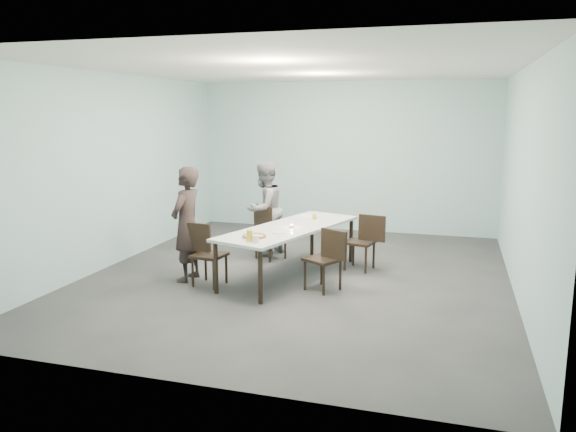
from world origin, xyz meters
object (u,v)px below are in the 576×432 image
(side_plate, at_px, (279,232))
(water_tumbler, at_px, (256,239))
(beer_glass, at_px, (250,236))
(amber_tumbler, at_px, (314,217))
(diner_far, at_px, (264,209))
(chair_far_left, at_px, (267,228))
(pizza, at_px, (254,236))
(table, at_px, (290,230))
(chair_far_right, at_px, (365,238))
(chair_near_left, at_px, (204,250))
(chair_near_right, at_px, (327,255))
(diner_near, at_px, (187,224))
(tealight, at_px, (291,226))

(side_plate, relative_size, water_tumbler, 2.00)
(beer_glass, distance_m, amber_tumbler, 1.77)
(diner_far, height_order, water_tumbler, diner_far)
(chair_far_left, distance_m, pizza, 1.83)
(chair_far_left, bearing_deg, diner_far, 150.86)
(pizza, distance_m, side_plate, 0.45)
(table, xyz_separation_m, chair_far_right, (1.00, 0.64, -0.19))
(chair_near_left, distance_m, chair_near_right, 1.73)
(chair_far_right, relative_size, side_plate, 4.83)
(chair_far_left, xyz_separation_m, beer_glass, (0.43, -1.99, 0.32))
(chair_near_left, relative_size, pizza, 2.56)
(chair_far_right, relative_size, beer_glass, 5.80)
(diner_near, bearing_deg, pizza, 80.87)
(beer_glass, bearing_deg, chair_near_right, 30.49)
(table, bearing_deg, pizza, -106.34)
(diner_far, bearing_deg, side_plate, 47.19)
(side_plate, xyz_separation_m, beer_glass, (-0.20, -0.62, 0.07))
(side_plate, bearing_deg, pizza, -119.15)
(side_plate, bearing_deg, amber_tumbler, 78.00)
(beer_glass, bearing_deg, chair_far_right, 54.24)
(chair_far_left, distance_m, side_plate, 1.53)
(tealight, distance_m, amber_tumbler, 0.73)
(water_tumbler, bearing_deg, chair_far_left, 104.69)
(beer_glass, bearing_deg, amber_tumbler, 75.89)
(water_tumbler, bearing_deg, beer_glass, 164.21)
(chair_far_left, distance_m, beer_glass, 2.06)
(chair_far_left, xyz_separation_m, chair_far_right, (1.66, -0.28, 0.00))
(diner_near, bearing_deg, side_plate, 99.46)
(chair_far_right, distance_m, water_tumbler, 2.09)
(chair_far_right, height_order, pizza, chair_far_right)
(diner_near, height_order, diner_far, diner_near)
(water_tumbler, bearing_deg, chair_far_right, 56.75)
(tealight, xyz_separation_m, amber_tumbler, (0.16, 0.71, 0.02))
(beer_glass, bearing_deg, table, 78.00)
(table, xyz_separation_m, diner_near, (-1.36, -0.60, 0.13))
(table, bearing_deg, chair_near_left, -145.13)
(chair_far_right, height_order, beer_glass, beer_glass)
(chair_far_left, height_order, chair_near_right, same)
(water_tumbler, bearing_deg, diner_near, 157.99)
(diner_far, xyz_separation_m, side_plate, (0.75, -1.56, -0.03))
(side_plate, distance_m, beer_glass, 0.65)
(beer_glass, bearing_deg, water_tumbler, -15.79)
(chair_near_right, height_order, tealight, chair_near_right)
(pizza, height_order, amber_tumbler, amber_tumbler)
(water_tumbler, relative_size, tealight, 1.61)
(chair_near_left, relative_size, amber_tumbler, 10.88)
(chair_near_left, distance_m, diner_far, 1.87)
(chair_far_right, xyz_separation_m, amber_tumbler, (-0.80, 0.01, 0.29))
(tealight, relative_size, amber_tumbler, 0.70)
(diner_near, height_order, side_plate, diner_near)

